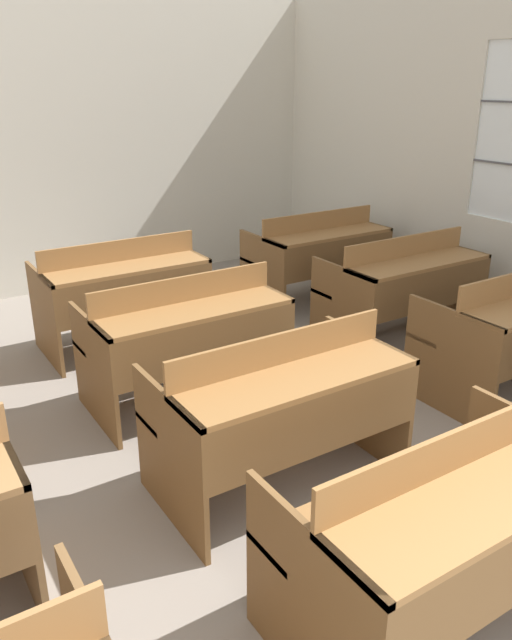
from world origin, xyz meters
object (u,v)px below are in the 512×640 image
object	(u,v)px
bench_front_center	(446,524)
bench_third_right	(404,284)
bench_second_center	(281,406)
bench_back_center	(123,289)
bench_third_center	(187,335)
bench_back_right	(319,253)

from	to	relation	value
bench_front_center	bench_third_right	bearing A→B (deg)	47.98
bench_second_center	bench_back_center	xyz separation A→B (m)	(0.01, 2.25, 0.00)
bench_third_center	bench_third_right	distance (m)	2.00
bench_back_right	bench_back_center	bearing A→B (deg)	-179.34
bench_front_center	bench_back_right	distance (m)	3.92
bench_third_center	bench_front_center	bearing A→B (deg)	-90.15
bench_front_center	bench_back_center	xyz separation A→B (m)	(0.00, 3.34, 0.00)
bench_second_center	bench_back_center	bearing A→B (deg)	89.77
bench_front_center	bench_second_center	xyz separation A→B (m)	(-0.01, 1.10, 0.00)
bench_third_center	bench_back_right	bearing A→B (deg)	29.98
bench_back_right	bench_second_center	bearing A→B (deg)	-131.57
bench_second_center	bench_third_center	xyz separation A→B (m)	(0.01, 1.11, 0.00)
bench_front_center	bench_third_center	xyz separation A→B (m)	(0.01, 2.21, 0.00)
bench_front_center	bench_second_center	world-z (taller)	same
bench_third_right	bench_back_right	xyz separation A→B (m)	(0.00, 1.14, 0.00)
bench_second_center	bench_back_right	bearing A→B (deg)	48.43
bench_front_center	bench_second_center	distance (m)	1.10
bench_second_center	bench_back_right	xyz separation A→B (m)	(2.01, 2.27, 0.00)
bench_front_center	bench_back_center	world-z (taller)	same
bench_second_center	bench_third_right	xyz separation A→B (m)	(2.01, 1.13, 0.00)
bench_front_center	bench_second_center	size ratio (longest dim) A/B	1.00
bench_front_center	bench_back_center	distance (m)	3.34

